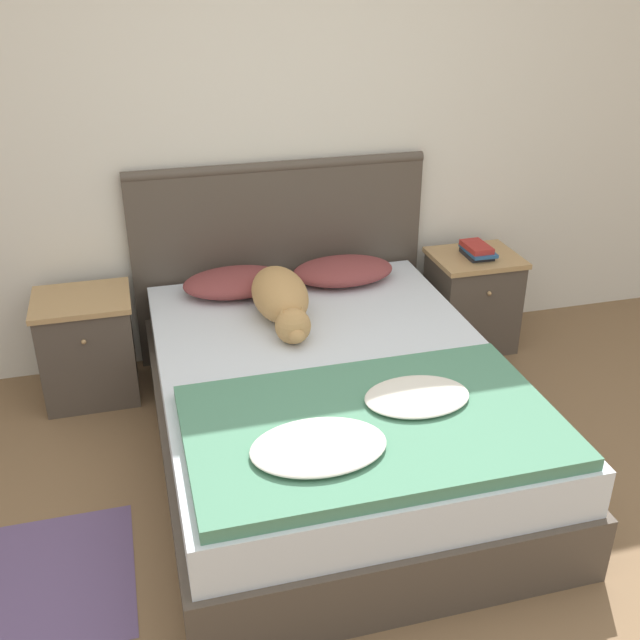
# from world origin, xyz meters

# --- Properties ---
(ground_plane) EXTENTS (16.00, 16.00, 0.00)m
(ground_plane) POSITION_xyz_m (0.00, 0.00, 0.00)
(ground_plane) COLOR brown
(wall_back) EXTENTS (9.00, 0.06, 2.55)m
(wall_back) POSITION_xyz_m (0.00, 2.13, 1.27)
(wall_back) COLOR silver
(wall_back) RESTS_ON ground_plane
(bed) EXTENTS (1.56, 2.09, 0.50)m
(bed) POSITION_xyz_m (-0.03, 0.99, 0.24)
(bed) COLOR #4C4238
(bed) RESTS_ON ground_plane
(headboard) EXTENTS (1.64, 0.06, 1.12)m
(headboard) POSITION_xyz_m (-0.03, 2.06, 0.58)
(headboard) COLOR #4C4238
(headboard) RESTS_ON ground_plane
(nightstand_left) EXTENTS (0.48, 0.42, 0.57)m
(nightstand_left) POSITION_xyz_m (-1.11, 1.81, 0.29)
(nightstand_left) COLOR #4C4238
(nightstand_left) RESTS_ON ground_plane
(nightstand_right) EXTENTS (0.48, 0.42, 0.57)m
(nightstand_right) POSITION_xyz_m (1.05, 1.81, 0.29)
(nightstand_right) COLOR #4C4238
(nightstand_right) RESTS_ON ground_plane
(pillow_left) EXTENTS (0.56, 0.35, 0.13)m
(pillow_left) POSITION_xyz_m (-0.32, 1.81, 0.56)
(pillow_left) COLOR brown
(pillow_left) RESTS_ON bed
(pillow_right) EXTENTS (0.56, 0.35, 0.13)m
(pillow_right) POSITION_xyz_m (0.27, 1.81, 0.56)
(pillow_right) COLOR brown
(pillow_right) RESTS_ON bed
(quilt) EXTENTS (1.41, 0.87, 0.10)m
(quilt) POSITION_xyz_m (-0.04, 0.42, 0.53)
(quilt) COLOR #4C8466
(quilt) RESTS_ON bed
(dog) EXTENTS (0.27, 0.72, 0.23)m
(dog) POSITION_xyz_m (-0.15, 1.46, 0.61)
(dog) COLOR tan
(dog) RESTS_ON bed
(book_stack) EXTENTS (0.15, 0.23, 0.07)m
(book_stack) POSITION_xyz_m (1.05, 1.80, 0.60)
(book_stack) COLOR #232328
(book_stack) RESTS_ON nightstand_right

